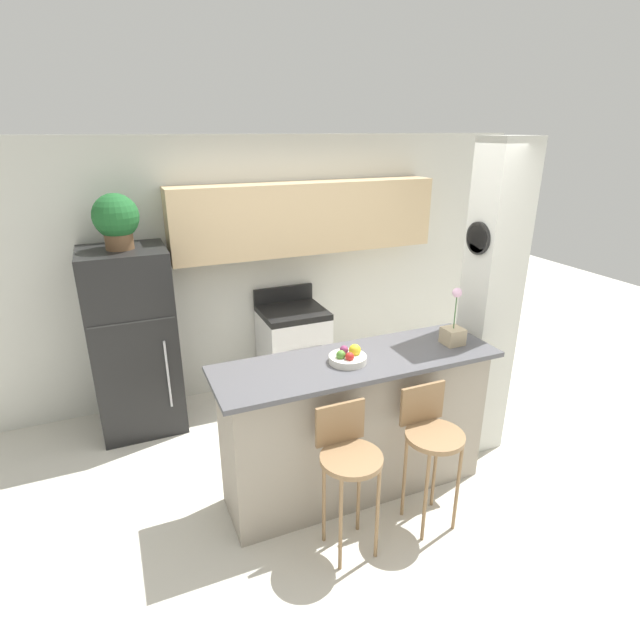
{
  "coord_description": "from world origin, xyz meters",
  "views": [
    {
      "loc": [
        -1.48,
        -2.79,
        2.59
      ],
      "look_at": [
        0.0,
        0.67,
        1.14
      ],
      "focal_mm": 28.0,
      "sensor_mm": 36.0,
      "label": 1
    }
  ],
  "objects_px": {
    "stove_range": "(293,350)",
    "orchid_vase": "(453,331)",
    "bar_stool_right": "(431,436)",
    "fruit_bowl": "(348,357)",
    "refrigerator": "(134,342)",
    "potted_plant_on_fridge": "(116,219)",
    "bar_stool_left": "(348,458)"
  },
  "relations": [
    {
      "from": "stove_range",
      "to": "fruit_bowl",
      "type": "distance_m",
      "value": 1.77
    },
    {
      "from": "orchid_vase",
      "to": "fruit_bowl",
      "type": "bearing_deg",
      "value": 178.63
    },
    {
      "from": "bar_stool_right",
      "to": "stove_range",
      "type": "bearing_deg",
      "value": 95.49
    },
    {
      "from": "stove_range",
      "to": "fruit_bowl",
      "type": "xyz_separation_m",
      "value": [
        -0.19,
        -1.63,
        0.67
      ]
    },
    {
      "from": "refrigerator",
      "to": "fruit_bowl",
      "type": "relative_size",
      "value": 6.4
    },
    {
      "from": "bar_stool_right",
      "to": "orchid_vase",
      "type": "distance_m",
      "value": 0.83
    },
    {
      "from": "fruit_bowl",
      "to": "bar_stool_right",
      "type": "bearing_deg",
      "value": -50.46
    },
    {
      "from": "bar_stool_right",
      "to": "fruit_bowl",
      "type": "distance_m",
      "value": 0.76
    },
    {
      "from": "potted_plant_on_fridge",
      "to": "fruit_bowl",
      "type": "xyz_separation_m",
      "value": [
        1.32,
        -1.59,
        -0.78
      ]
    },
    {
      "from": "refrigerator",
      "to": "fruit_bowl",
      "type": "xyz_separation_m",
      "value": [
        1.32,
        -1.59,
        0.3
      ]
    },
    {
      "from": "bar_stool_right",
      "to": "orchid_vase",
      "type": "height_order",
      "value": "orchid_vase"
    },
    {
      "from": "bar_stool_right",
      "to": "potted_plant_on_fridge",
      "type": "bearing_deg",
      "value": 129.7
    },
    {
      "from": "refrigerator",
      "to": "orchid_vase",
      "type": "distance_m",
      "value": 2.73
    },
    {
      "from": "stove_range",
      "to": "orchid_vase",
      "type": "relative_size",
      "value": 2.45
    },
    {
      "from": "stove_range",
      "to": "orchid_vase",
      "type": "distance_m",
      "value": 1.93
    },
    {
      "from": "refrigerator",
      "to": "bar_stool_right",
      "type": "height_order",
      "value": "refrigerator"
    },
    {
      "from": "stove_range",
      "to": "orchid_vase",
      "type": "height_order",
      "value": "orchid_vase"
    },
    {
      "from": "refrigerator",
      "to": "bar_stool_right",
      "type": "relative_size",
      "value": 1.66
    },
    {
      "from": "bar_stool_right",
      "to": "fruit_bowl",
      "type": "bearing_deg",
      "value": 129.54
    },
    {
      "from": "potted_plant_on_fridge",
      "to": "fruit_bowl",
      "type": "distance_m",
      "value": 2.21
    },
    {
      "from": "bar_stool_left",
      "to": "potted_plant_on_fridge",
      "type": "distance_m",
      "value": 2.64
    },
    {
      "from": "potted_plant_on_fridge",
      "to": "orchid_vase",
      "type": "height_order",
      "value": "potted_plant_on_fridge"
    },
    {
      "from": "stove_range",
      "to": "orchid_vase",
      "type": "bearing_deg",
      "value": -68.03
    },
    {
      "from": "orchid_vase",
      "to": "refrigerator",
      "type": "bearing_deg",
      "value": 143.53
    },
    {
      "from": "refrigerator",
      "to": "orchid_vase",
      "type": "xyz_separation_m",
      "value": [
        2.18,
        -1.61,
        0.36
      ]
    },
    {
      "from": "orchid_vase",
      "to": "potted_plant_on_fridge",
      "type": "bearing_deg",
      "value": 143.53
    },
    {
      "from": "fruit_bowl",
      "to": "stove_range",
      "type": "bearing_deg",
      "value": 83.41
    },
    {
      "from": "fruit_bowl",
      "to": "bar_stool_left",
      "type": "bearing_deg",
      "value": -114.94
    },
    {
      "from": "potted_plant_on_fridge",
      "to": "orchid_vase",
      "type": "relative_size",
      "value": 1.03
    },
    {
      "from": "fruit_bowl",
      "to": "refrigerator",
      "type": "bearing_deg",
      "value": 129.75
    },
    {
      "from": "bar_stool_left",
      "to": "bar_stool_right",
      "type": "distance_m",
      "value": 0.61
    },
    {
      "from": "refrigerator",
      "to": "potted_plant_on_fridge",
      "type": "relative_size",
      "value": 3.7
    }
  ]
}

